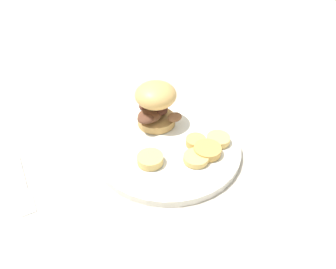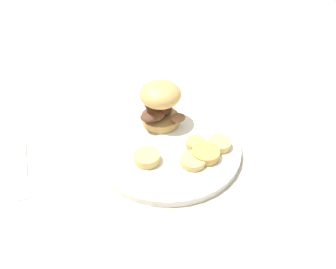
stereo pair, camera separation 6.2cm
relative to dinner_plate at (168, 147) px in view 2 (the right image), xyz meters
The scene contains 9 objects.
ground_plane 0.01m from the dinner_plate, ahead, with size 4.00×4.00×0.00m, color #B2A899.
dinner_plate is the anchor object (origin of this frame).
sandwich 0.09m from the dinner_plate, behind, with size 0.09×0.09×0.09m.
potato_round_0 0.10m from the dinner_plate, 75.22° to the left, with size 0.05×0.05×0.01m, color #DBB766.
potato_round_1 0.07m from the dinner_plate, 29.48° to the left, with size 0.05×0.05×0.01m, color #DBB766.
potato_round_2 0.06m from the dinner_plate, 71.21° to the left, with size 0.04×0.04×0.01m, color tan.
potato_round_3 0.06m from the dinner_plate, 52.40° to the right, with size 0.05×0.05×0.02m, color #DBB766.
potato_round_4 0.08m from the dinner_plate, 51.74° to the left, with size 0.05×0.05×0.01m, color tan.
fork 0.27m from the dinner_plate, 89.68° to the right, with size 0.15×0.04×0.00m.
Camera 2 is at (0.47, -0.10, 0.43)m, focal length 35.00 mm.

